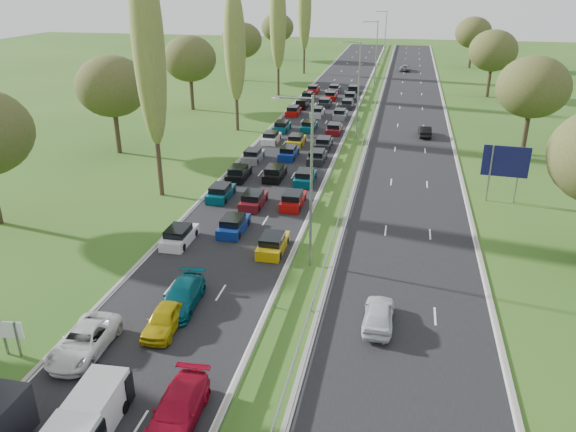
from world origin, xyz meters
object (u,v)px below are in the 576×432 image
Objects in this scene: near_car_2 at (84,341)px; info_sign at (10,333)px; white_van_front at (93,413)px; direction_sign at (505,164)px.

near_car_2 is 3.84m from info_sign.
info_sign is (-7.10, 4.12, 0.39)m from white_van_front.
white_van_front is (3.43, -5.08, 0.24)m from near_car_2.
info_sign is at bearing -167.41° from near_car_2.
white_van_front is at bearing -30.13° from info_sign.
near_car_2 is 0.99× the size of direction_sign.
info_sign is (-3.67, -0.96, 0.63)m from near_car_2.
white_van_front is 0.91× the size of direction_sign.
direction_sign is (21.70, 33.29, 2.59)m from white_van_front.
near_car_2 is 2.46× the size of info_sign.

